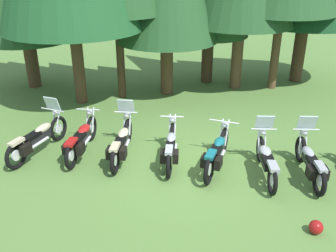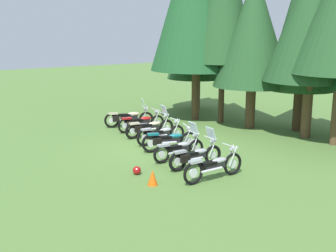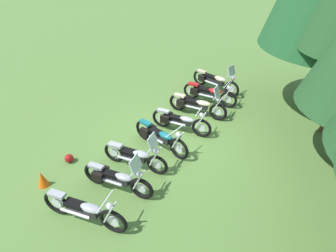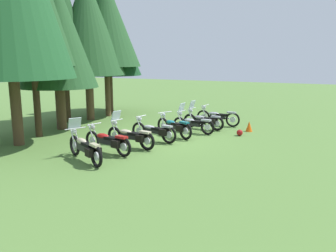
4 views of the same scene
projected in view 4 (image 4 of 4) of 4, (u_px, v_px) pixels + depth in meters
ground_plane at (164, 139)px, 14.35m from camera, size 80.00×80.00×0.00m
motorcycle_0 at (85, 147)px, 11.13m from camera, size 1.17×2.24×1.37m
motorcycle_1 at (108, 141)px, 12.12m from camera, size 0.81×2.32×1.01m
motorcycle_2 at (131, 136)px, 12.96m from camera, size 0.75×2.36×1.36m
motorcycle_3 at (154, 131)px, 13.92m from camera, size 0.67×2.25×1.01m
motorcycle_4 at (174, 126)px, 14.73m from camera, size 1.10×2.14×1.03m
motorcycle_5 at (193, 123)px, 15.55m from camera, size 0.63×2.14×1.35m
motorcycle_6 at (204, 120)px, 16.37m from camera, size 0.64×2.17×1.36m
motorcycle_7 at (217, 117)px, 17.32m from camera, size 0.72×2.35×1.02m
pine_tree_3 at (56, 31)px, 15.61m from camera, size 3.67×3.67×7.26m
pine_tree_4 at (61, 22)px, 17.62m from camera, size 3.15×3.15×8.58m
pine_tree_5 at (87, 24)px, 18.17m from camera, size 4.02×4.02×7.93m
pine_tree_6 at (105, 21)px, 19.32m from camera, size 3.96×3.96×8.09m
pine_tree_7 at (107, 35)px, 20.97m from camera, size 4.20×4.20×7.36m
traffic_cone at (249, 126)px, 15.88m from camera, size 0.32×0.32×0.48m
dropped_helmet at (240, 133)px, 15.00m from camera, size 0.28×0.28×0.28m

